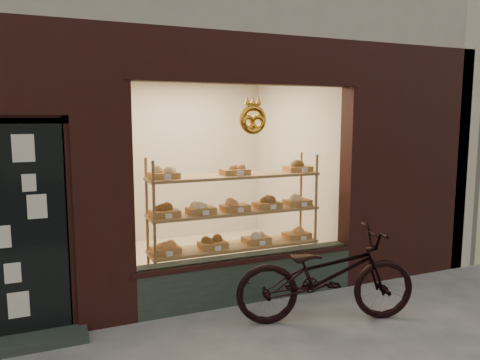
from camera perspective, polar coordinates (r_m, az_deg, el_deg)
name	(u,v)px	position (r m, az deg, el deg)	size (l,w,h in m)	color
display_shelf	(235,223)	(5.93, -0.62, -5.30)	(2.20, 0.45, 1.70)	olive
bicycle	(326,275)	(5.17, 10.43, -11.33)	(0.67, 1.93, 1.02)	black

